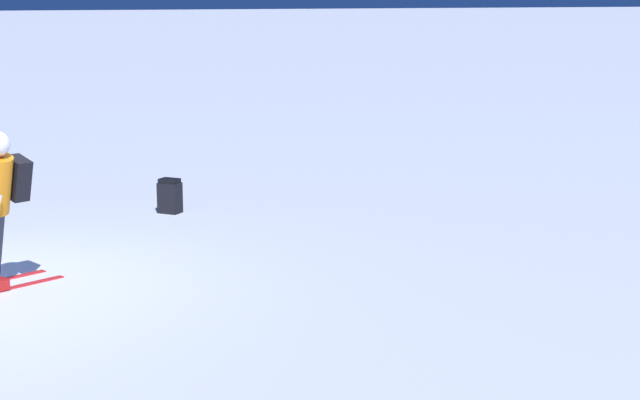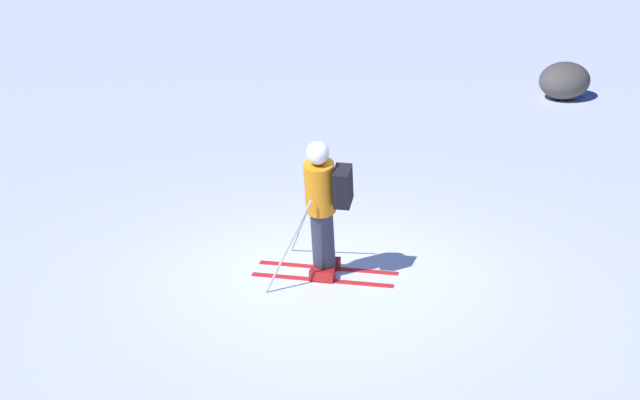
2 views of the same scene
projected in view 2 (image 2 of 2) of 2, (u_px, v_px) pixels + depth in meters
ground_plane at (329, 273)px, 12.53m from camera, size 300.00×300.00×0.00m
skier at (323, 203)px, 11.92m from camera, size 1.44×1.67×1.78m
exposed_boulder_0 at (565, 81)px, 20.03m from camera, size 1.07×0.91×0.69m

